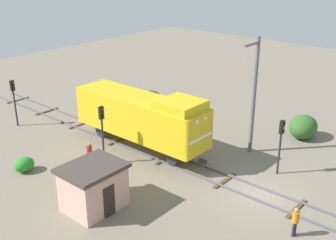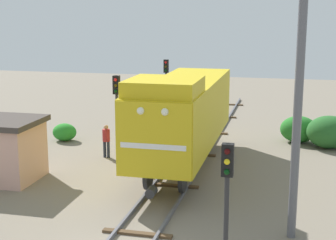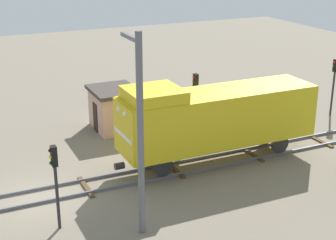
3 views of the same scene
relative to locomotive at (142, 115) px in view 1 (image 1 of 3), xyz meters
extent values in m
plane|color=#756B5B|center=(0.00, -9.92, -2.77)|extent=(90.00, 90.00, 0.00)
cube|color=#595960|center=(-0.72, -9.92, -2.69)|extent=(0.10, 59.74, 0.16)
cube|color=#595960|center=(0.72, -9.92, -2.69)|extent=(0.10, 59.74, 0.16)
cube|color=#4C3823|center=(0.00, -12.41, -2.73)|extent=(2.40, 0.24, 0.09)
cube|color=#4C3823|center=(0.00, -7.44, -2.73)|extent=(2.40, 0.24, 0.09)
cube|color=#4C3823|center=(0.00, -2.46, -2.73)|extent=(2.40, 0.24, 0.09)
cube|color=#4C3823|center=(0.00, 2.52, -2.73)|extent=(2.40, 0.24, 0.09)
cube|color=#4C3823|center=(0.00, 7.50, -2.73)|extent=(2.40, 0.24, 0.09)
cube|color=#4C3823|center=(0.00, 12.48, -2.73)|extent=(2.40, 0.24, 0.09)
cube|color=#4C3823|center=(0.00, 17.46, -2.73)|extent=(2.40, 0.24, 0.09)
cube|color=gold|center=(0.00, 0.24, -0.06)|extent=(2.90, 11.00, 2.90)
cube|color=gold|center=(0.00, -3.66, 1.69)|extent=(2.75, 2.80, 0.60)
cube|color=gold|center=(0.00, -5.31, -0.06)|extent=(2.84, 0.10, 2.84)
cube|color=white|center=(0.00, -5.35, -0.26)|extent=(2.46, 0.06, 0.20)
sphere|color=white|center=(-0.45, -5.36, 1.04)|extent=(0.28, 0.28, 0.28)
sphere|color=white|center=(0.45, -5.36, 1.04)|extent=(0.28, 0.28, 0.28)
cylinder|color=#262628|center=(0.00, -5.61, -1.91)|extent=(0.36, 0.50, 0.36)
cylinder|color=#262628|center=(-0.72, -3.46, -2.06)|extent=(0.18, 1.10, 1.10)
cylinder|color=#262628|center=(0.72, -3.46, -2.06)|extent=(0.18, 1.10, 1.10)
cylinder|color=#262628|center=(-0.72, 3.94, -2.06)|extent=(0.18, 1.10, 1.10)
cylinder|color=#262628|center=(0.72, 3.94, -2.06)|extent=(0.18, 1.10, 1.10)
cylinder|color=#262628|center=(3.20, -9.55, -0.84)|extent=(0.14, 0.14, 3.87)
cube|color=black|center=(3.20, -9.55, 0.65)|extent=(0.32, 0.24, 0.90)
sphere|color=#390606|center=(3.20, -9.69, 0.92)|extent=(0.16, 0.16, 0.16)
sphere|color=yellow|center=(3.20, -9.69, 0.64)|extent=(0.16, 0.16, 0.16)
sphere|color=black|center=(3.20, -9.69, 0.36)|extent=(0.16, 0.16, 0.16)
cylinder|color=#262628|center=(-3.40, 0.55, -0.63)|extent=(0.14, 0.14, 4.28)
cube|color=black|center=(-3.40, 0.55, 1.06)|extent=(0.32, 0.24, 0.90)
sphere|color=red|center=(-3.40, 0.41, 1.33)|extent=(0.16, 0.16, 0.16)
sphere|color=#3C3306|center=(-3.40, 0.41, 1.05)|extent=(0.16, 0.16, 0.16)
sphere|color=black|center=(-3.40, 0.41, 0.77)|extent=(0.16, 0.16, 0.16)
cylinder|color=#262628|center=(-3.60, 11.53, -0.74)|extent=(0.14, 0.14, 4.06)
cube|color=black|center=(-3.60, 11.53, 0.84)|extent=(0.32, 0.24, 0.90)
sphere|color=red|center=(-3.60, 11.39, 1.11)|extent=(0.16, 0.16, 0.16)
sphere|color=#3C3306|center=(-3.60, 11.39, 0.83)|extent=(0.16, 0.16, 0.16)
sphere|color=black|center=(-3.60, 11.39, 0.55)|extent=(0.16, 0.16, 0.16)
cylinder|color=#262B38|center=(-2.50, -13.34, -2.35)|extent=(0.15, 0.15, 0.85)
cylinder|color=#262B38|center=(-2.30, -13.34, -2.35)|extent=(0.15, 0.15, 0.85)
cylinder|color=orange|center=(-2.40, -13.34, -1.61)|extent=(0.38, 0.38, 0.62)
sphere|color=tan|center=(-2.40, -13.34, -1.19)|extent=(0.23, 0.23, 0.23)
cylinder|color=#262B38|center=(-4.30, 1.11, -2.35)|extent=(0.15, 0.15, 0.85)
cylinder|color=#262B38|center=(-4.10, 1.11, -2.35)|extent=(0.15, 0.15, 0.85)
cylinder|color=maroon|center=(-4.20, 1.11, -1.61)|extent=(0.38, 0.38, 0.62)
sphere|color=tan|center=(-4.20, 1.11, -1.19)|extent=(0.23, 0.23, 0.23)
cylinder|color=#595960|center=(5.00, -6.38, 1.57)|extent=(0.28, 0.28, 8.68)
cube|color=#595960|center=(4.10, -6.38, 5.51)|extent=(1.80, 0.16, 0.16)
cube|color=#D19E8C|center=(-7.50, -3.26, -1.52)|extent=(3.20, 2.60, 2.50)
cube|color=#3F3833|center=(-7.50, -3.26, -0.15)|extent=(3.50, 2.90, 0.24)
cube|color=#2D2319|center=(-7.50, -4.58, -1.82)|extent=(0.80, 0.06, 1.90)
ellipsoid|color=#258026|center=(-7.73, 3.79, -2.27)|extent=(1.39, 1.13, 1.01)
ellipsoid|color=#305C26|center=(9.93, -8.32, -1.82)|extent=(2.63, 2.15, 1.91)
ellipsoid|color=#257126|center=(5.34, 6.57, -2.02)|extent=(2.07, 1.70, 1.51)
ellipsoid|color=#255C26|center=(6.94, 5.64, -1.88)|extent=(2.45, 2.00, 1.78)
camera|label=1|loc=(-20.78, -20.25, 11.24)|focal=45.00mm
camera|label=2|loc=(4.71, -22.75, 4.55)|focal=55.00mm
camera|label=3|loc=(22.95, -13.44, 9.27)|focal=55.00mm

